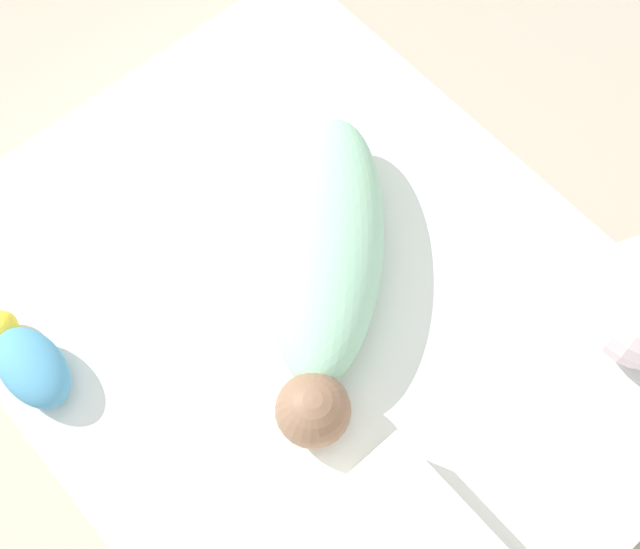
# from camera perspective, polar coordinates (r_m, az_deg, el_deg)

# --- Properties ---
(ground_plane) EXTENTS (12.00, 12.00, 0.00)m
(ground_plane) POSITION_cam_1_polar(r_m,az_deg,el_deg) (1.67, -0.39, -5.46)
(ground_plane) COLOR #B2A893
(bed_mattress) EXTENTS (1.18, 0.94, 0.23)m
(bed_mattress) POSITION_cam_1_polar(r_m,az_deg,el_deg) (1.56, -0.42, -4.05)
(bed_mattress) COLOR white
(bed_mattress) RESTS_ON ground_plane
(swaddled_baby) EXTENTS (0.48, 0.49, 0.13)m
(swaddled_baby) POSITION_cam_1_polar(r_m,az_deg,el_deg) (1.42, 0.36, 0.72)
(swaddled_baby) COLOR #99D6B2
(swaddled_baby) RESTS_ON bed_mattress
(turtle_plush) EXTENTS (0.20, 0.10, 0.07)m
(turtle_plush) POSITION_cam_1_polar(r_m,az_deg,el_deg) (1.46, -18.17, -5.36)
(turtle_plush) COLOR #4C99C6
(turtle_plush) RESTS_ON bed_mattress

